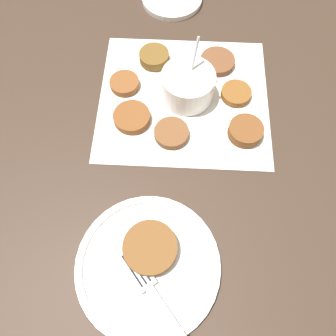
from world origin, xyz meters
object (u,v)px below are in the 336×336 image
serving_plate (148,265)px  fritter_on_plate (150,248)px  sauce_bowl (188,86)px  fork (150,289)px

serving_plate → fritter_on_plate: fritter_on_plate is taller
sauce_bowl → fork: 0.37m
fritter_on_plate → sauce_bowl: bearing=82.8°
serving_plate → fork: size_ratio=1.49×
fork → fritter_on_plate: bearing=95.6°
fritter_on_plate → serving_plate: bearing=-94.4°
sauce_bowl → serving_plate: bearing=-97.0°
serving_plate → fritter_on_plate: 0.03m
sauce_bowl → fritter_on_plate: sauce_bowl is taller
sauce_bowl → fork: bearing=-95.2°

